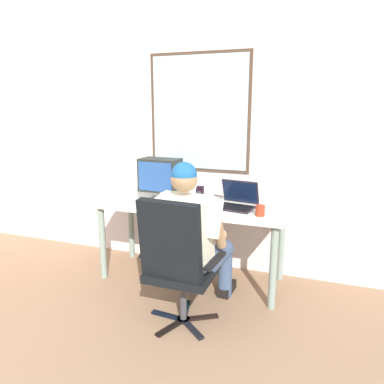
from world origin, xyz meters
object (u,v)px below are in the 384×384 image
Objects in this scene: desk at (192,214)px; laptop at (237,200)px; person_seated at (192,236)px; wine_glass at (192,196)px; crt_monitor at (160,176)px; coffee_mug at (260,211)px; office_chair at (177,259)px; desk_speaker at (200,194)px.

laptop is (0.41, 0.04, 0.16)m from desk.
wine_glass is (-0.15, 0.39, 0.22)m from person_seated.
coffee_mug is (0.97, -0.18, -0.19)m from crt_monitor.
person_seated reaches higher than crt_monitor.
office_chair is 0.82× the size of person_seated.
crt_monitor is at bearing 133.25° from person_seated.
person_seated reaches higher than coffee_mug.
person_seated is 0.60m from coffee_mug.
laptop is at bearing 139.37° from coffee_mug.
desk is 0.82m from office_chair.
coffee_mug is (0.47, 0.64, 0.23)m from office_chair.
desk_speaker reaches higher than coffee_mug.
coffee_mug is at bearing -10.37° from crt_monitor.
crt_monitor is at bearing 169.63° from coffee_mug.
desk is 0.57m from person_seated.
desk_speaker is at bearing 91.15° from wine_glass.
person_seated is at bearing -69.64° from desk.
person_seated is at bearing -69.57° from wine_glass.
desk is 1.41× the size of person_seated.
desk_speaker reaches higher than desk.
wine_glass is 1.16× the size of desk_speaker.
wine_glass is (0.37, -0.15, -0.12)m from crt_monitor.
person_seated is at bearing 85.98° from office_chair.
person_seated is 0.47m from wine_glass.
desk_speaker is 1.61× the size of coffee_mug.
person_seated is at bearing -140.88° from coffee_mug.
person_seated is 3.07× the size of crt_monitor.
desk is 0.46m from crt_monitor.
person_seated is 8.59× the size of desk_speaker.
laptop is at bearing 6.26° from desk.
person_seated is (0.20, -0.53, -0.01)m from desk.
wine_glass is at bearing -69.84° from desk.
crt_monitor is (-0.32, 0.01, 0.34)m from desk.
desk is at bearing 110.16° from wine_glass.
office_chair is 0.74m from wine_glass.
crt_monitor reaches higher than desk_speaker.
wine_glass is (0.05, -0.14, 0.21)m from desk.
person_seated reaches higher than wine_glass.
coffee_mug is (0.60, -0.26, -0.03)m from desk_speaker.
wine_glass is (-0.13, 0.66, 0.30)m from office_chair.
crt_monitor is 1.00m from coffee_mug.
office_chair is 2.51× the size of crt_monitor.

